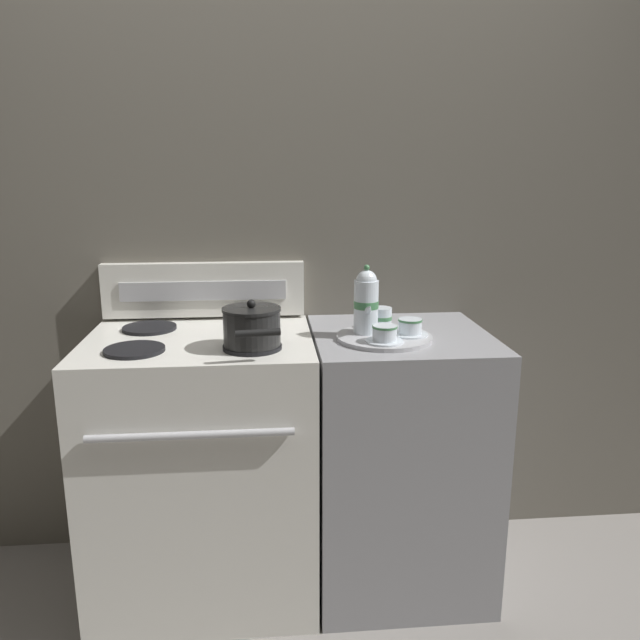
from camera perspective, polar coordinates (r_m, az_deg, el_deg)
ground_plane at (r=2.53m, az=-2.49°, el=-22.41°), size 6.00×6.00×0.00m
wall_back at (r=2.40m, az=-3.15°, el=4.31°), size 6.00×0.05×2.20m
stove at (r=2.29m, az=-10.53°, el=-12.98°), size 0.76×0.63×0.95m
control_panel at (r=2.37m, az=-10.55°, el=2.75°), size 0.75×0.05×0.20m
side_counter at (r=2.33m, az=7.12°, el=-12.43°), size 0.61×0.60×0.94m
saucepan at (r=1.96m, az=-6.24°, el=-0.58°), size 0.18×0.27×0.15m
serving_tray at (r=2.09m, az=5.89°, el=-1.59°), size 0.32×0.32×0.01m
teapot at (r=2.08m, az=4.25°, el=1.70°), size 0.08×0.13×0.23m
teacup_left at (r=2.09m, az=8.23°, el=-0.64°), size 0.12×0.12×0.06m
teacup_right at (r=2.00m, az=5.93°, el=-1.28°), size 0.12×0.12×0.06m
creamer_jug at (r=2.18m, az=5.64°, el=0.22°), size 0.07×0.07×0.07m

